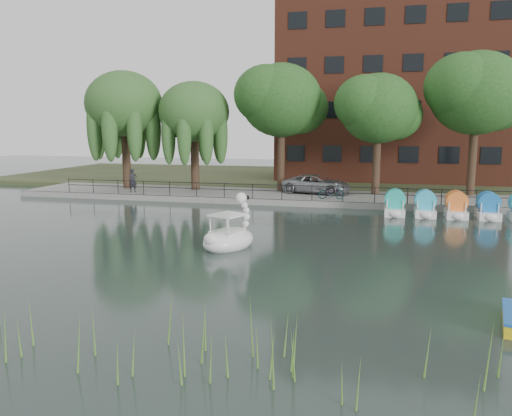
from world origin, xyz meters
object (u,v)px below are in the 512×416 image
at_px(minivan, 317,183).
at_px(bicycle, 331,192).
at_px(pedestrian, 133,179).
at_px(swan_boat, 229,236).

bearing_deg(minivan, bicycle, -142.66).
xyz_separation_m(minivan, pedestrian, (-13.23, -2.54, 0.21)).
relative_size(minivan, pedestrian, 2.84).
bearing_deg(pedestrian, minivan, -34.18).
height_order(minivan, bicycle, minivan).
bearing_deg(bicycle, swan_boat, 159.74).
height_order(bicycle, swan_boat, swan_boat).
xyz_separation_m(bicycle, swan_boat, (-3.16, -13.03, -0.40)).
height_order(minivan, pedestrian, pedestrian).
xyz_separation_m(minivan, swan_boat, (-1.88, -15.62, -0.68)).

